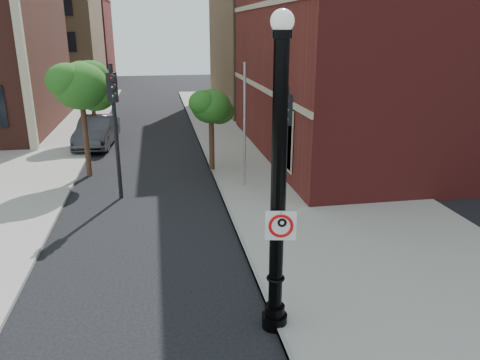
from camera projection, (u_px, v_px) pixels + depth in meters
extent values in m
plane|color=black|center=(183.00, 319.00, 10.80)|extent=(120.00, 120.00, 0.00)
cube|color=gray|center=(302.00, 175.00, 21.15)|extent=(8.00, 60.00, 0.12)
cube|color=gray|center=(2.00, 147.00, 26.13)|extent=(10.00, 50.00, 0.12)
cube|color=gray|center=(216.00, 180.00, 20.49)|extent=(0.10, 60.00, 0.14)
cube|color=maroon|center=(466.00, 36.00, 24.73)|extent=(22.00, 16.00, 12.00)
cube|color=black|center=(288.00, 139.00, 19.44)|extent=(0.08, 1.40, 2.40)
cube|color=#B8AD8E|center=(262.00, 88.00, 23.66)|extent=(0.06, 16.00, 0.25)
cube|color=#B8AD8E|center=(263.00, 4.00, 22.43)|extent=(0.06, 16.00, 0.25)
cube|color=#B8AD8E|center=(16.00, 16.00, 23.39)|extent=(0.40, 0.40, 14.00)
cube|color=#8E704D|center=(38.00, 33.00, 48.14)|extent=(12.00, 12.00, 12.00)
cube|color=maroon|center=(63.00, 40.00, 61.56)|extent=(12.00, 12.00, 10.00)
cube|color=#8E704D|center=(348.00, 21.00, 39.41)|extent=(22.00, 14.00, 14.00)
cylinder|color=black|center=(274.00, 320.00, 10.49)|extent=(0.57, 0.57, 0.31)
cylinder|color=black|center=(275.00, 310.00, 10.41)|extent=(0.45, 0.45, 0.25)
cylinder|color=black|center=(278.00, 190.00, 9.53)|extent=(0.31, 0.31, 5.91)
torus|color=black|center=(276.00, 278.00, 10.16)|extent=(0.41, 0.41, 0.06)
cylinder|color=black|center=(282.00, 34.00, 8.59)|extent=(0.37, 0.37, 0.15)
sphere|color=silver|center=(282.00, 21.00, 8.53)|extent=(0.45, 0.45, 0.45)
cube|color=white|center=(281.00, 226.00, 9.60)|extent=(0.64, 0.14, 0.65)
cube|color=black|center=(281.00, 212.00, 9.51)|extent=(0.64, 0.13, 0.05)
cube|color=black|center=(280.00, 239.00, 9.69)|extent=(0.64, 0.13, 0.05)
cube|color=black|center=(266.00, 226.00, 9.61)|extent=(0.05, 0.02, 0.65)
cube|color=black|center=(295.00, 226.00, 9.60)|extent=(0.05, 0.02, 0.65)
torus|color=red|center=(281.00, 226.00, 9.60)|extent=(0.52, 0.16, 0.52)
cube|color=red|center=(281.00, 226.00, 9.60)|extent=(0.36, 0.08, 0.37)
cube|color=black|center=(278.00, 226.00, 9.60)|extent=(0.06, 0.02, 0.30)
torus|color=black|center=(282.00, 223.00, 9.58)|extent=(0.21, 0.10, 0.20)
cylinder|color=black|center=(281.00, 213.00, 9.51)|extent=(0.04, 0.03, 0.03)
imported|color=#2A2A2E|center=(97.00, 131.00, 26.49)|extent=(2.24, 5.24, 1.68)
cylinder|color=black|center=(116.00, 134.00, 17.73)|extent=(0.15, 0.15, 5.19)
cube|color=black|center=(112.00, 87.00, 17.19)|extent=(0.39, 0.37, 1.08)
sphere|color=#E50505|center=(112.00, 77.00, 16.93)|extent=(0.19, 0.19, 0.19)
sphere|color=#FF8C00|center=(113.00, 87.00, 17.03)|extent=(0.19, 0.19, 0.19)
sphere|color=#00E519|center=(114.00, 95.00, 17.13)|extent=(0.19, 0.19, 0.19)
cylinder|color=black|center=(285.00, 157.00, 15.46)|extent=(0.14, 0.14, 4.67)
cube|color=black|center=(287.00, 110.00, 14.98)|extent=(0.33, 0.32, 0.97)
sphere|color=#E50505|center=(288.00, 100.00, 14.73)|extent=(0.18, 0.18, 0.18)
sphere|color=#FF8C00|center=(287.00, 110.00, 14.82)|extent=(0.18, 0.18, 0.18)
sphere|color=#00E519|center=(287.00, 119.00, 14.91)|extent=(0.18, 0.18, 0.18)
cylinder|color=#999999|center=(245.00, 128.00, 18.89)|extent=(0.10, 0.10, 5.15)
cylinder|color=#392116|center=(86.00, 135.00, 20.73)|extent=(0.24, 0.24, 3.77)
ellipsoid|color=#1F4E14|center=(81.00, 86.00, 20.06)|extent=(2.37, 2.37, 2.01)
ellipsoid|color=#1F4E14|center=(96.00, 93.00, 20.67)|extent=(1.83, 1.83, 1.56)
ellipsoid|color=#1F4E14|center=(67.00, 81.00, 19.60)|extent=(1.72, 1.72, 1.47)
cylinder|color=#392116|center=(94.00, 111.00, 27.74)|extent=(0.24, 0.24, 3.48)
ellipsoid|color=#1F4E14|center=(90.00, 77.00, 27.12)|extent=(2.19, 2.19, 1.86)
ellipsoid|color=#1F4E14|center=(101.00, 82.00, 27.69)|extent=(1.69, 1.69, 1.44)
ellipsoid|color=#1F4E14|center=(81.00, 73.00, 26.69)|extent=(1.59, 1.59, 1.35)
cylinder|color=#392116|center=(212.00, 142.00, 21.50)|extent=(0.24, 0.24, 2.86)
ellipsoid|color=#1F4E14|center=(211.00, 106.00, 20.99)|extent=(1.80, 1.80, 1.53)
ellipsoid|color=#1F4E14|center=(219.00, 111.00, 21.46)|extent=(1.39, 1.39, 1.18)
ellipsoid|color=#1F4E14|center=(203.00, 103.00, 20.64)|extent=(1.31, 1.31, 1.11)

